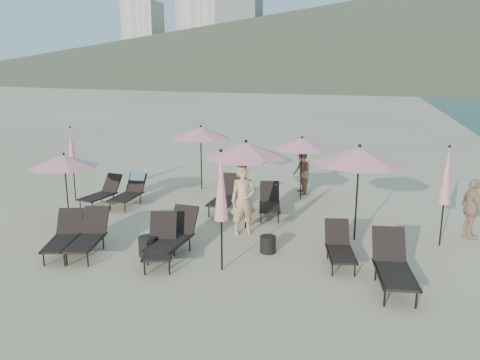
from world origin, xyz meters
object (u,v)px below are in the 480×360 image
(lounger_9, at_px, (270,202))
(beachgoer_c, at_px, (472,209))
(umbrella_open_4, at_px, (302,144))
(umbrella_closed_0, at_px, (221,187))
(lounger_0, at_px, (64,236))
(lounger_5, at_px, (393,265))
(lounger_4, at_px, (340,247))
(lounger_2, at_px, (161,242))
(side_table_1, at_px, (268,244))
(side_table_0, at_px, (148,246))
(beachgoer_b, at_px, (302,173))
(lounger_8, at_px, (226,195))
(umbrella_closed_2, at_px, (72,149))
(lounger_7, at_px, (130,190))
(lounger_6, at_px, (102,192))
(umbrella_open_3, at_px, (201,133))
(lounger_3, at_px, (174,235))
(lounger_1, at_px, (88,235))
(beachgoer_a, at_px, (243,200))
(umbrella_open_2, at_px, (359,156))
(umbrella_open_0, at_px, (64,161))
(umbrella_open_1, at_px, (246,150))
(umbrella_closed_1, at_px, (446,177))

(lounger_9, xyz_separation_m, beachgoer_c, (5.48, -0.48, 0.37))
(umbrella_open_4, distance_m, umbrella_closed_0, 6.32)
(lounger_0, bearing_deg, lounger_5, -17.41)
(lounger_4, relative_size, umbrella_closed_0, 0.59)
(lounger_2, distance_m, side_table_1, 2.56)
(lounger_4, xyz_separation_m, side_table_0, (-4.42, -0.76, -0.17))
(umbrella_closed_0, relative_size, beachgoer_b, 1.75)
(lounger_8, bearing_deg, umbrella_closed_2, -176.14)
(lounger_7, bearing_deg, lounger_6, -162.04)
(lounger_0, height_order, umbrella_open_3, umbrella_open_3)
(lounger_5, distance_m, side_table_0, 5.56)
(lounger_3, xyz_separation_m, lounger_5, (4.98, -0.44, 0.02))
(lounger_1, distance_m, umbrella_open_3, 6.79)
(umbrella_open_3, distance_m, umbrella_open_4, 3.75)
(lounger_7, bearing_deg, beachgoer_a, -22.19)
(lounger_8, relative_size, umbrella_open_2, 0.72)
(lounger_1, bearing_deg, umbrella_closed_2, 115.14)
(lounger_6, height_order, lounger_7, lounger_7)
(umbrella_closed_2, bearing_deg, lounger_3, -33.74)
(lounger_0, bearing_deg, beachgoer_a, 13.90)
(lounger_5, xyz_separation_m, umbrella_open_2, (-0.86, 2.60, 1.74))
(umbrella_closed_0, bearing_deg, umbrella_closed_2, 148.44)
(lounger_0, distance_m, lounger_5, 7.54)
(beachgoer_a, bearing_deg, lounger_0, -176.12)
(umbrella_closed_2, bearing_deg, lounger_1, -51.67)
(lounger_4, xyz_separation_m, umbrella_open_2, (0.27, 1.67, 1.82))
(lounger_5, relative_size, umbrella_open_0, 0.92)
(lounger_4, distance_m, lounger_9, 3.87)
(lounger_6, distance_m, umbrella_open_4, 6.78)
(lounger_0, relative_size, umbrella_open_4, 0.80)
(side_table_1, bearing_deg, lounger_0, -163.53)
(lounger_5, distance_m, umbrella_open_4, 6.90)
(umbrella_open_1, xyz_separation_m, umbrella_open_2, (2.98, -0.16, 0.03))
(umbrella_open_1, distance_m, beachgoer_a, 1.38)
(lounger_1, bearing_deg, umbrella_open_1, 29.11)
(lounger_5, xyz_separation_m, beachgoer_b, (-2.89, 6.83, 0.29))
(lounger_9, relative_size, umbrella_closed_1, 0.66)
(umbrella_closed_2, xyz_separation_m, beachgoer_a, (6.36, -1.65, -0.81))
(beachgoer_a, bearing_deg, side_table_1, -78.90)
(side_table_1, bearing_deg, lounger_2, -152.98)
(lounger_3, height_order, umbrella_closed_2, umbrella_closed_2)
(lounger_5, xyz_separation_m, umbrella_closed_1, (1.23, 2.77, 1.30))
(umbrella_open_1, distance_m, umbrella_open_3, 4.59)
(lounger_9, height_order, umbrella_open_0, umbrella_open_0)
(lounger_6, relative_size, umbrella_open_3, 0.70)
(lounger_0, relative_size, beachgoer_c, 1.09)
(beachgoer_c, bearing_deg, umbrella_open_4, 43.75)
(umbrella_closed_1, bearing_deg, lounger_0, -160.99)
(umbrella_closed_2, bearing_deg, side_table_0, -39.00)
(umbrella_closed_1, bearing_deg, beachgoer_c, 44.25)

